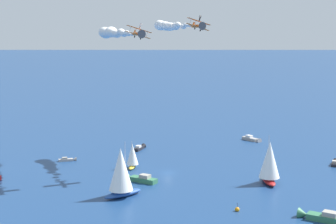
{
  "coord_description": "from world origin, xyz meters",
  "views": [
    {
      "loc": [
        -88.4,
        124.08,
        41.92
      ],
      "look_at": [
        -0.08,
        0.05,
        17.93
      ],
      "focal_mm": 57.79,
      "sensor_mm": 36.0,
      "label": 1
    }
  ],
  "objects_px": {
    "motorboat_inshore": "(320,217)",
    "marker_buoy": "(237,209)",
    "biplane_wingman": "(138,33)",
    "motorboat_far_port": "(335,163)",
    "sailboat_far_stbd": "(269,162)",
    "motorboat_outer_ring_a": "(140,148)",
    "sailboat_mid_cluster": "(132,156)",
    "wingwalker_wingman": "(140,26)",
    "motorboat_outer_ring_b": "(139,179)",
    "biplane_lead": "(198,26)",
    "sailboat_near_centre": "(121,172)",
    "motorboat_outer_ring_d": "(252,139)",
    "motorboat_ahead": "(68,160)",
    "wingwalker_lead": "(200,18)"
  },
  "relations": [
    {
      "from": "motorboat_inshore",
      "to": "motorboat_outer_ring_d",
      "type": "relative_size",
      "value": 1.27
    },
    {
      "from": "sailboat_far_stbd",
      "to": "motorboat_outer_ring_a",
      "type": "bearing_deg",
      "value": -12.77
    },
    {
      "from": "motorboat_outer_ring_b",
      "to": "motorboat_outer_ring_d",
      "type": "bearing_deg",
      "value": -90.88
    },
    {
      "from": "sailboat_near_centre",
      "to": "motorboat_far_port",
      "type": "xyz_separation_m",
      "value": [
        -32.7,
        -62.98,
        -5.88
      ]
    },
    {
      "from": "sailboat_far_stbd",
      "to": "motorboat_far_port",
      "type": "bearing_deg",
      "value": -104.09
    },
    {
      "from": "motorboat_inshore",
      "to": "motorboat_outer_ring_a",
      "type": "distance_m",
      "value": 81.98
    },
    {
      "from": "wingwalker_wingman",
      "to": "motorboat_ahead",
      "type": "bearing_deg",
      "value": -1.2
    },
    {
      "from": "motorboat_ahead",
      "to": "motorboat_far_port",
      "type": "bearing_deg",
      "value": -147.52
    },
    {
      "from": "motorboat_outer_ring_a",
      "to": "motorboat_outer_ring_b",
      "type": "height_order",
      "value": "motorboat_outer_ring_b"
    },
    {
      "from": "biplane_lead",
      "to": "motorboat_outer_ring_d",
      "type": "bearing_deg",
      "value": -83.47
    },
    {
      "from": "motorboat_outer_ring_d",
      "to": "biplane_lead",
      "type": "xyz_separation_m",
      "value": [
        -5.39,
        47.11,
        41.69
      ]
    },
    {
      "from": "motorboat_ahead",
      "to": "motorboat_outer_ring_a",
      "type": "relative_size",
      "value": 0.72
    },
    {
      "from": "sailboat_far_stbd",
      "to": "motorboat_outer_ring_d",
      "type": "relative_size",
      "value": 1.55
    },
    {
      "from": "motorboat_outer_ring_a",
      "to": "wingwalker_lead",
      "type": "height_order",
      "value": "wingwalker_lead"
    },
    {
      "from": "motorboat_far_port",
      "to": "sailboat_mid_cluster",
      "type": "xyz_separation_m",
      "value": [
        48.24,
        39.51,
        3.29
      ]
    },
    {
      "from": "motorboat_inshore",
      "to": "marker_buoy",
      "type": "xyz_separation_m",
      "value": [
        17.7,
        5.12,
        -0.44
      ]
    },
    {
      "from": "wingwalker_lead",
      "to": "sailboat_mid_cluster",
      "type": "bearing_deg",
      "value": 29.29
    },
    {
      "from": "sailboat_near_centre",
      "to": "biplane_lead",
      "type": "relative_size",
      "value": 1.99
    },
    {
      "from": "biplane_lead",
      "to": "motorboat_inshore",
      "type": "bearing_deg",
      "value": 155.87
    },
    {
      "from": "biplane_wingman",
      "to": "motorboat_outer_ring_b",
      "type": "bearing_deg",
      "value": 127.93
    },
    {
      "from": "motorboat_far_port",
      "to": "motorboat_ahead",
      "type": "bearing_deg",
      "value": 32.48
    },
    {
      "from": "motorboat_ahead",
      "to": "motorboat_outer_ring_d",
      "type": "height_order",
      "value": "motorboat_outer_ring_d"
    },
    {
      "from": "sailboat_mid_cluster",
      "to": "wingwalker_lead",
      "type": "bearing_deg",
      "value": -150.71
    },
    {
      "from": "motorboat_outer_ring_b",
      "to": "biplane_lead",
      "type": "distance_m",
      "value": 46.28
    },
    {
      "from": "motorboat_outer_ring_a",
      "to": "biplane_lead",
      "type": "xyz_separation_m",
      "value": [
        -30.75,
        11.78,
        41.77
      ]
    },
    {
      "from": "motorboat_outer_ring_d",
      "to": "biplane_lead",
      "type": "distance_m",
      "value": 63.14
    },
    {
      "from": "wingwalker_lead",
      "to": "motorboat_outer_ring_a",
      "type": "bearing_deg",
      "value": -19.9
    },
    {
      "from": "motorboat_inshore",
      "to": "sailboat_mid_cluster",
      "type": "xyz_separation_m",
      "value": [
        61.78,
        -10.86,
        2.97
      ]
    },
    {
      "from": "sailboat_near_centre",
      "to": "sailboat_far_stbd",
      "type": "bearing_deg",
      "value": -127.83
    },
    {
      "from": "motorboat_far_port",
      "to": "motorboat_outer_ring_a",
      "type": "height_order",
      "value": "motorboat_outer_ring_a"
    },
    {
      "from": "motorboat_inshore",
      "to": "biplane_wingman",
      "type": "distance_m",
      "value": 67.1
    },
    {
      "from": "sailboat_far_stbd",
      "to": "biplane_wingman",
      "type": "relative_size",
      "value": 1.87
    },
    {
      "from": "motorboat_outer_ring_a",
      "to": "wingwalker_lead",
      "type": "xyz_separation_m",
      "value": [
        -31.1,
        11.26,
        43.87
      ]
    },
    {
      "from": "biplane_lead",
      "to": "wingwalker_wingman",
      "type": "relative_size",
      "value": 3.95
    },
    {
      "from": "motorboat_outer_ring_d",
      "to": "biplane_wingman",
      "type": "relative_size",
      "value": 1.21
    },
    {
      "from": "motorboat_far_port",
      "to": "motorboat_outer_ring_b",
      "type": "height_order",
      "value": "motorboat_outer_ring_b"
    },
    {
      "from": "sailboat_mid_cluster",
      "to": "biplane_lead",
      "type": "relative_size",
      "value": 1.19
    },
    {
      "from": "motorboat_outer_ring_b",
      "to": "biplane_wingman",
      "type": "relative_size",
      "value": 1.41
    },
    {
      "from": "motorboat_ahead",
      "to": "wingwalker_wingman",
      "type": "xyz_separation_m",
      "value": [
        -29.96,
        0.63,
        41.86
      ]
    },
    {
      "from": "marker_buoy",
      "to": "wingwalker_wingman",
      "type": "distance_m",
      "value": 56.24
    },
    {
      "from": "sailboat_near_centre",
      "to": "wingwalker_lead",
      "type": "height_order",
      "value": "wingwalker_lead"
    },
    {
      "from": "sailboat_mid_cluster",
      "to": "wingwalker_wingman",
      "type": "distance_m",
      "value": 39.74
    },
    {
      "from": "motorboat_ahead",
      "to": "wingwalker_lead",
      "type": "xyz_separation_m",
      "value": [
        -39.32,
        -14.91,
        44.0
      ]
    },
    {
      "from": "biplane_lead",
      "to": "wingwalker_wingman",
      "type": "height_order",
      "value": "biplane_lead"
    },
    {
      "from": "motorboat_inshore",
      "to": "biplane_lead",
      "type": "xyz_separation_m",
      "value": [
        44.79,
        -20.06,
        41.51
      ]
    },
    {
      "from": "sailboat_near_centre",
      "to": "biplane_wingman",
      "type": "xyz_separation_m",
      "value": [
        7.89,
        -17.14,
        33.8
      ]
    },
    {
      "from": "wingwalker_wingman",
      "to": "sailboat_near_centre",
      "type": "bearing_deg",
      "value": 113.14
    },
    {
      "from": "motorboat_far_port",
      "to": "biplane_lead",
      "type": "height_order",
      "value": "biplane_lead"
    },
    {
      "from": "motorboat_inshore",
      "to": "marker_buoy",
      "type": "relative_size",
      "value": 5.11
    },
    {
      "from": "biplane_wingman",
      "to": "motorboat_far_port",
      "type": "bearing_deg",
      "value": -131.53
    }
  ]
}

